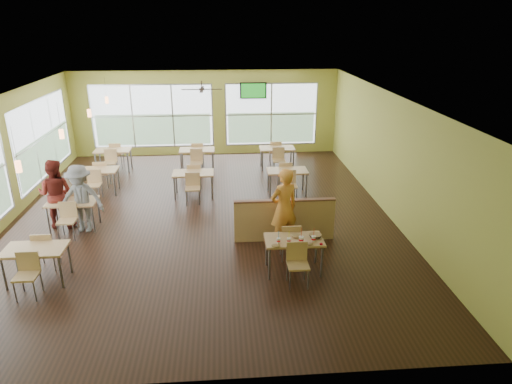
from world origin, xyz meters
TOP-DOWN VIEW (x-y plane):
  - room at (0.00, 0.00)m, footprint 12.00×12.04m
  - window_bays at (-2.65, 3.08)m, footprint 9.24×10.24m
  - main_table at (2.00, -3.00)m, footprint 1.22×1.52m
  - half_wall_divider at (2.00, -1.55)m, footprint 2.40×0.14m
  - dining_tables at (-1.05, 1.71)m, footprint 6.92×8.72m
  - pendant_lights at (-3.20, 0.68)m, footprint 0.11×7.31m
  - ceiling_fan at (-0.00, 3.00)m, footprint 1.25×1.25m
  - tv_backwall at (1.80, 5.90)m, footprint 1.00×0.07m
  - man_plaid at (1.94, -1.86)m, footprint 0.82×0.70m
  - patron_maroon at (-3.63, -0.34)m, footprint 0.92×0.74m
  - patron_grey at (-2.92, -0.67)m, footprint 1.18×0.76m
  - cup_blue at (1.65, -3.16)m, footprint 0.08×0.08m
  - cup_yellow at (1.86, -3.17)m, footprint 0.08×0.08m
  - cup_red_near at (2.11, -3.18)m, footprint 0.10×0.10m
  - cup_red_far at (2.37, -3.15)m, footprint 0.09×0.09m
  - food_basket at (2.45, -2.95)m, footprint 0.27×0.27m
  - ketchup_cup at (2.50, -3.29)m, footprint 0.06×0.06m
  - wrapper_left at (1.58, -3.30)m, footprint 0.18×0.17m
  - wrapper_mid at (2.06, -2.91)m, footprint 0.22×0.20m
  - wrapper_right at (2.28, -3.27)m, footprint 0.13×0.12m

SIDE VIEW (x-z plane):
  - half_wall_divider at x=2.00m, z-range 0.00..1.04m
  - dining_tables at x=-1.05m, z-range 0.20..1.07m
  - main_table at x=2.00m, z-range 0.20..1.07m
  - ketchup_cup at x=2.50m, z-range 0.75..0.78m
  - wrapper_right at x=2.28m, z-range 0.75..0.78m
  - wrapper_left at x=1.58m, z-range 0.75..0.79m
  - wrapper_mid at x=2.06m, z-range 0.75..0.80m
  - food_basket at x=2.45m, z-range 0.75..0.81m
  - cup_blue at x=1.65m, z-range 0.66..0.96m
  - cup_yellow at x=1.86m, z-range 0.66..0.96m
  - cup_red_far at x=2.37m, z-range 0.65..0.99m
  - cup_red_near at x=2.11m, z-range 0.64..1.01m
  - patron_grey at x=-2.92m, z-range 0.00..1.73m
  - patron_maroon at x=-3.63m, z-range 0.00..1.78m
  - man_plaid at x=1.94m, z-range 0.00..1.91m
  - window_bays at x=-2.65m, z-range 0.29..2.66m
  - room at x=0.00m, z-range 0.00..3.20m
  - tv_backwall at x=1.80m, z-range 2.15..2.75m
  - pendant_lights at x=-3.20m, z-range 2.02..2.88m
  - ceiling_fan at x=0.00m, z-range 2.80..3.09m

